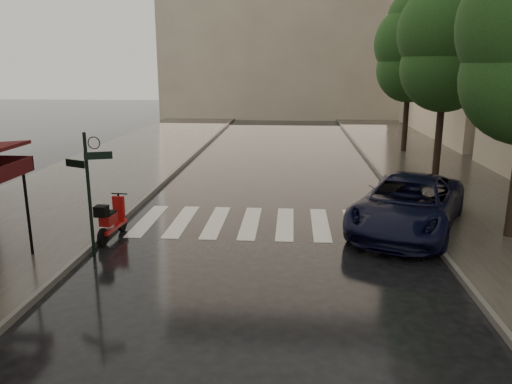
# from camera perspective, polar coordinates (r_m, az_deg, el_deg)

# --- Properties ---
(ground) EXTENTS (120.00, 120.00, 0.00)m
(ground) POSITION_cam_1_polar(r_m,az_deg,el_deg) (10.19, -17.93, -13.40)
(ground) COLOR black
(ground) RESTS_ON ground
(sidewalk_near) EXTENTS (6.00, 60.00, 0.12)m
(sidewalk_near) POSITION_cam_1_polar(r_m,az_deg,el_deg) (22.37, -17.34, 1.86)
(sidewalk_near) COLOR #38332D
(sidewalk_near) RESTS_ON ground
(sidewalk_far) EXTENTS (5.50, 60.00, 0.12)m
(sidewalk_far) POSITION_cam_1_polar(r_m,az_deg,el_deg) (21.83, 21.63, 1.21)
(sidewalk_far) COLOR #38332D
(sidewalk_far) RESTS_ON ground
(curb_near) EXTENTS (0.12, 60.00, 0.16)m
(curb_near) POSITION_cam_1_polar(r_m,az_deg,el_deg) (21.44, -9.73, 1.83)
(curb_near) COLOR #595651
(curb_near) RESTS_ON ground
(curb_far) EXTENTS (0.12, 60.00, 0.16)m
(curb_far) POSITION_cam_1_polar(r_m,az_deg,el_deg) (21.16, 14.39, 1.42)
(curb_far) COLOR #595651
(curb_far) RESTS_ON ground
(crosswalk) EXTENTS (7.85, 3.20, 0.01)m
(crosswalk) POSITION_cam_1_polar(r_m,az_deg,el_deg) (15.06, 1.35, -3.57)
(crosswalk) COLOR silver
(crosswalk) RESTS_ON ground
(signpost) EXTENTS (1.17, 0.29, 3.10)m
(signpost) POSITION_cam_1_polar(r_m,az_deg,el_deg) (12.63, -18.58, 0.78)
(signpost) COLOR black
(signpost) RESTS_ON ground
(backdrop_building) EXTENTS (22.00, 6.00, 20.00)m
(backdrop_building) POSITION_cam_1_polar(r_m,az_deg,el_deg) (46.63, 3.58, 20.87)
(backdrop_building) COLOR tan
(backdrop_building) RESTS_ON ground
(tree_mid) EXTENTS (3.80, 3.80, 8.34)m
(tree_mid) POSITION_cam_1_polar(r_m,az_deg,el_deg) (21.16, 21.03, 16.01)
(tree_mid) COLOR black
(tree_mid) RESTS_ON sidewalk_far
(tree_far) EXTENTS (3.80, 3.80, 8.16)m
(tree_far) POSITION_cam_1_polar(r_m,az_deg,el_deg) (27.99, 17.27, 15.37)
(tree_far) COLOR black
(tree_far) RESTS_ON sidewalk_far
(scooter) EXTENTS (0.49, 1.73, 1.13)m
(scooter) POSITION_cam_1_polar(r_m,az_deg,el_deg) (14.13, -16.22, -3.14)
(scooter) COLOR black
(scooter) RESTS_ON ground
(parked_car) EXTENTS (4.55, 6.14, 1.55)m
(parked_car) POSITION_cam_1_polar(r_m,az_deg,el_deg) (14.86, 16.99, -1.35)
(parked_car) COLOR black
(parked_car) RESTS_ON ground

